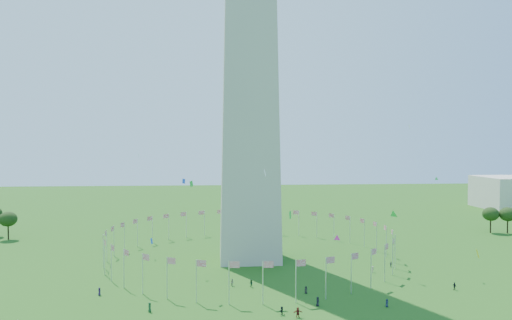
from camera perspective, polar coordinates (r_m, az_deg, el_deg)
The scene contains 3 objects.
flag_ring at distance 144.18m, azimuth -0.73°, elevation -9.53°, with size 80.24×80.24×9.00m.
crowd at distance 95.74m, azimuth 3.76°, elevation -17.81°, with size 90.32×79.19×1.95m.
kites_aloft at distance 117.08m, azimuth 8.53°, elevation -4.82°, with size 98.84×68.29×34.28m.
Camera 1 is at (-9.57, -90.95, 33.32)m, focal length 35.00 mm.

